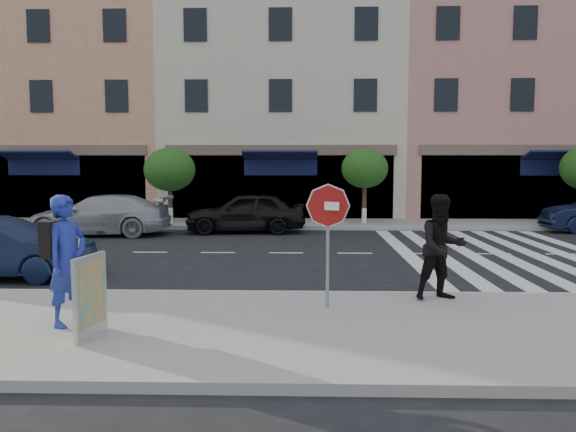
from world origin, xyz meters
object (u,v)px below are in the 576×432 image
object	(u,v)px
photographer	(67,260)
poster_board	(91,298)
stop_sign	(328,216)
car_far_left	(99,215)
walker	(442,247)
car_far_mid	(245,212)

from	to	relation	value
photographer	poster_board	xyz separation A→B (m)	(0.59, -0.64, -0.42)
stop_sign	poster_board	size ratio (longest dim) A/B	1.79
photographer	car_far_left	size ratio (longest dim) A/B	0.40
photographer	walker	bearing A→B (deg)	-54.39
photographer	poster_board	bearing A→B (deg)	-117.63
poster_board	car_far_left	size ratio (longest dim) A/B	0.24
walker	poster_board	xyz separation A→B (m)	(-5.56, -2.41, -0.38)
stop_sign	poster_board	xyz separation A→B (m)	(-3.45, -1.80, -1.00)
walker	car_far_left	xyz separation A→B (m)	(-9.89, 9.77, -0.38)
photographer	poster_board	distance (m)	0.97
poster_board	car_far_mid	world-z (taller)	car_far_mid
walker	poster_board	world-z (taller)	walker
photographer	walker	world-z (taller)	photographer
photographer	walker	distance (m)	6.40
stop_sign	photographer	distance (m)	4.25
stop_sign	car_far_mid	size ratio (longest dim) A/B	0.48
stop_sign	car_far_mid	world-z (taller)	stop_sign
stop_sign	car_far_left	size ratio (longest dim) A/B	0.43
photographer	poster_board	size ratio (longest dim) A/B	1.68
stop_sign	walker	xyz separation A→B (m)	(2.11, 0.62, -0.62)
poster_board	car_far_mid	distance (m)	13.12
stop_sign	walker	world-z (taller)	stop_sign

